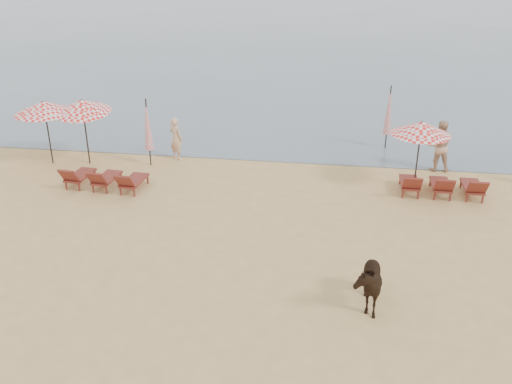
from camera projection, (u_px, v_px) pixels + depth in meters
ground at (220, 346)px, 11.34m from camera, size 120.00×120.00×0.00m
lounger_cluster_left at (104, 178)px, 18.07m from camera, size 2.55×1.64×0.54m
lounger_cluster_right at (442, 185)px, 17.58m from camera, size 2.47×1.47×0.54m
umbrella_open_left_a at (44, 107)px, 19.38m from camera, size 2.00×2.00×2.28m
umbrella_open_left_b at (82, 106)px, 19.36m from camera, size 1.89×1.93×2.41m
umbrella_open_right at (421, 128)px, 17.44m from camera, size 1.83×1.83×2.24m
umbrella_closed_left at (148, 125)px, 19.47m from camera, size 0.29×0.29×2.39m
umbrella_closed_right at (389, 110)px, 20.97m from camera, size 0.30×0.30×2.43m
cow at (366, 281)px, 12.33m from camera, size 0.72×1.49×1.24m
beachgoer_left at (176, 138)px, 20.31m from camera, size 0.67×0.61×1.55m
beachgoer_right_a at (439, 146)px, 19.29m from camera, size 0.89×0.71×1.77m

